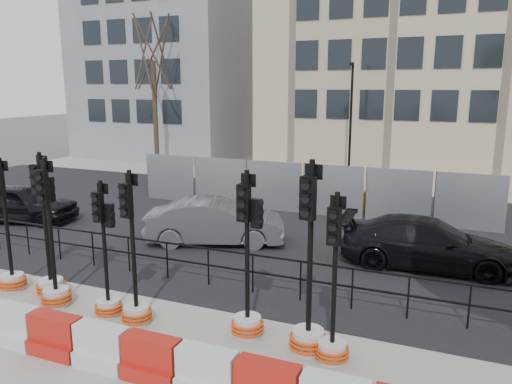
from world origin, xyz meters
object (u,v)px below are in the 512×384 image
at_px(car_c, 428,243).
at_px(traffic_signal_h, 333,328).
at_px(car_a, 20,203).
at_px(traffic_signal_d, 107,285).
at_px(traffic_signal_a, 10,264).

bearing_deg(car_c, traffic_signal_h, 164.81).
bearing_deg(car_a, traffic_signal_d, -136.17).
bearing_deg(traffic_signal_a, car_c, 17.85).
distance_m(traffic_signal_a, car_a, 6.83).
height_order(traffic_signal_a, traffic_signal_d, traffic_signal_a).
distance_m(traffic_signal_h, car_c, 5.87).
height_order(traffic_signal_a, traffic_signal_h, traffic_signal_a).
distance_m(traffic_signal_a, car_c, 10.81).
xyz_separation_m(traffic_signal_d, traffic_signal_h, (4.94, 0.07, -0.07)).
distance_m(traffic_signal_d, car_c, 8.47).
relative_size(traffic_signal_d, car_a, 0.68).
xyz_separation_m(traffic_signal_h, car_c, (1.22, 5.74, 0.03)).
xyz_separation_m(car_a, car_c, (14.14, 0.81, -0.02)).
height_order(traffic_signal_a, car_a, traffic_signal_a).
bearing_deg(car_c, car_a, 90.10).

